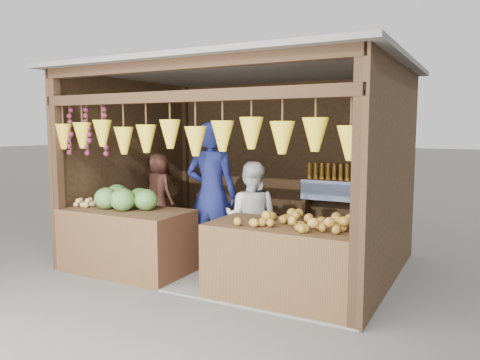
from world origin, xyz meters
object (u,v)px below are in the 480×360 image
Objects in this scene: counter_right at (289,263)px; vendor_seated at (159,190)px; counter_left at (127,240)px; woman_standing at (251,218)px; man_standing at (212,195)px.

vendor_seated is (-2.67, 1.19, 0.48)m from counter_right.
counter_right is at bearing 174.88° from vendor_seated.
counter_left is at bearing -179.18° from counter_right.
counter_right is 1.06m from woman_standing.
counter_left is 2.25m from counter_right.
counter_right is at bearing 143.02° from man_standing.
vendor_seated is (-1.26, 0.49, -0.08)m from man_standing.
man_standing is at bearing 40.94° from counter_left.
woman_standing is 1.97m from vendor_seated.
vendor_seated is at bearing 155.91° from counter_right.
counter_left is 1.25m from man_standing.
counter_right is 0.90× the size of man_standing.
man_standing is 0.68m from woman_standing.
counter_right is 1.51× the size of vendor_seated.
woman_standing is at bearing 24.74° from counter_left.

